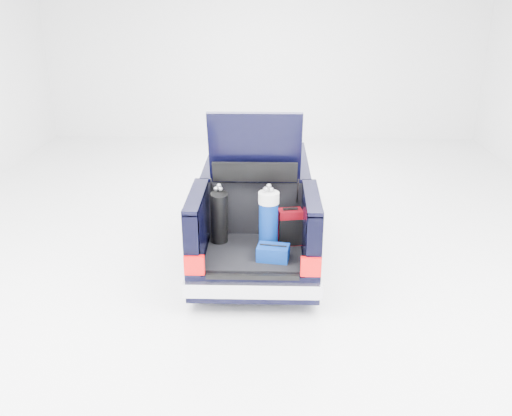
{
  "coord_description": "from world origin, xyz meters",
  "views": [
    {
      "loc": [
        0.21,
        -8.23,
        3.96
      ],
      "look_at": [
        0.0,
        -0.5,
        0.84
      ],
      "focal_mm": 38.0,
      "sensor_mm": 36.0,
      "label": 1
    }
  ],
  "objects_px": {
    "blue_golf_bag": "(269,220)",
    "blue_duffel": "(273,253)",
    "red_suitcase": "(290,227)",
    "car": "(257,204)",
    "black_golf_bag": "(219,217)"
  },
  "relations": [
    {
      "from": "blue_golf_bag",
      "to": "blue_duffel",
      "type": "bearing_deg",
      "value": -87.77
    },
    {
      "from": "car",
      "to": "red_suitcase",
      "type": "distance_m",
      "value": 1.45
    },
    {
      "from": "red_suitcase",
      "to": "blue_duffel",
      "type": "height_order",
      "value": "red_suitcase"
    },
    {
      "from": "car",
      "to": "red_suitcase",
      "type": "relative_size",
      "value": 8.53
    },
    {
      "from": "red_suitcase",
      "to": "car",
      "type": "bearing_deg",
      "value": 100.18
    },
    {
      "from": "blue_duffel",
      "to": "black_golf_bag",
      "type": "bearing_deg",
      "value": 155.98
    },
    {
      "from": "car",
      "to": "blue_duffel",
      "type": "height_order",
      "value": "car"
    },
    {
      "from": "red_suitcase",
      "to": "blue_duffel",
      "type": "xyz_separation_m",
      "value": [
        -0.24,
        -0.5,
        -0.16
      ]
    },
    {
      "from": "red_suitcase",
      "to": "blue_golf_bag",
      "type": "height_order",
      "value": "blue_golf_bag"
    },
    {
      "from": "red_suitcase",
      "to": "black_golf_bag",
      "type": "xyz_separation_m",
      "value": [
        -0.99,
        -0.0,
        0.14
      ]
    },
    {
      "from": "black_golf_bag",
      "to": "blue_duffel",
      "type": "relative_size",
      "value": 1.93
    },
    {
      "from": "car",
      "to": "red_suitcase",
      "type": "xyz_separation_m",
      "value": [
        0.5,
        -1.35,
        0.18
      ]
    },
    {
      "from": "red_suitcase",
      "to": "black_golf_bag",
      "type": "distance_m",
      "value": 1.0
    },
    {
      "from": "red_suitcase",
      "to": "black_golf_bag",
      "type": "bearing_deg",
      "value": 169.97
    },
    {
      "from": "blue_duffel",
      "to": "blue_golf_bag",
      "type": "bearing_deg",
      "value": 110.8
    }
  ]
}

